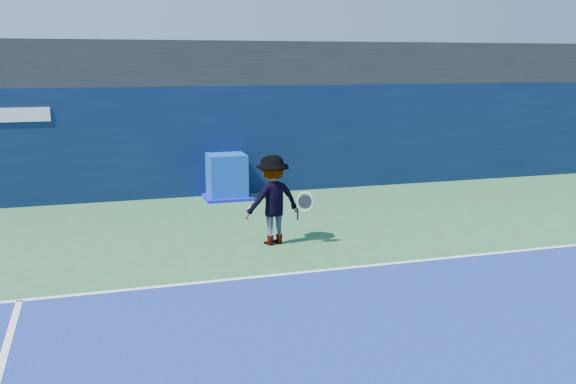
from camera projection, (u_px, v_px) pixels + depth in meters
name	position (u px, v px, depth m)	size (l,w,h in m)	color
ground	(398.00, 340.00, 8.59)	(80.00, 80.00, 0.00)	#2B6137
baseline	(322.00, 270.00, 11.39)	(24.00, 0.10, 0.01)	white
stadium_band	(223.00, 63.00, 18.64)	(36.00, 3.00, 1.20)	black
back_wall_assembly	(232.00, 139.00, 18.12)	(36.00, 1.03, 3.00)	#0A1839
equipment_cart	(226.00, 178.00, 17.37)	(1.26, 1.26, 1.21)	#0C37B2
tennis_player	(273.00, 200.00, 12.93)	(1.41, 0.92, 1.82)	silver
tennis_ball	(250.00, 208.00, 12.97)	(0.07, 0.07, 0.07)	#C8ED1A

